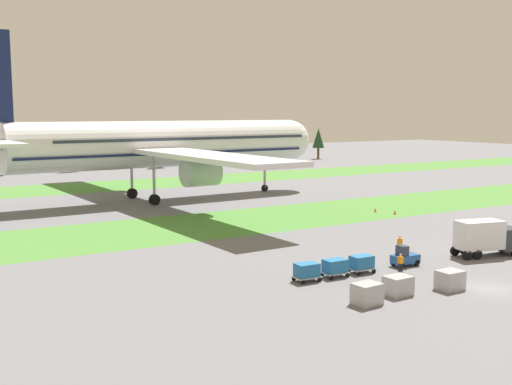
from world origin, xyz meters
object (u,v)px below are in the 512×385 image
object	(u,v)px
airliner	(157,144)
baggage_tug	(405,257)
uld_container_2	(450,280)
catering_truck	(487,236)
cargo_dolly_second	(335,267)
taxiway_marker_1	(395,212)
ground_crew_loader	(400,262)
cargo_dolly_lead	(362,263)
cargo_dolly_third	(307,271)
uld_container_0	(367,294)
ground_crew_marshaller	(400,243)
uld_container_1	(398,286)
taxiway_marker_0	(375,210)

from	to	relation	value
airliner	baggage_tug	bearing A→B (deg)	1.03
uld_container_2	catering_truck	bearing A→B (deg)	26.92
cargo_dolly_second	uld_container_2	world-z (taller)	cargo_dolly_second
baggage_tug	taxiway_marker_1	world-z (taller)	baggage_tug
baggage_tug	ground_crew_loader	world-z (taller)	baggage_tug
cargo_dolly_lead	uld_container_2	distance (m)	8.11
cargo_dolly_third	uld_container_2	bearing A→B (deg)	49.25
uld_container_2	airliner	bearing A→B (deg)	90.42
ground_crew_loader	uld_container_0	xyz separation A→B (m)	(-8.66, -5.40, -0.15)
cargo_dolly_third	ground_crew_marshaller	size ratio (longest dim) A/B	1.30
baggage_tug	cargo_dolly_lead	bearing A→B (deg)	-90.00
ground_crew_marshaller	ground_crew_loader	world-z (taller)	same
airliner	taxiway_marker_1	xyz separation A→B (m)	(22.81, -30.15, -8.76)
cargo_dolly_second	uld_container_2	xyz separation A→B (m)	(5.53, -7.80, -0.15)
cargo_dolly_third	catering_truck	xyz separation A→B (m)	(20.76, -1.66, 1.03)
uld_container_0	uld_container_1	xyz separation A→B (m)	(3.64, 0.53, -0.04)
airliner	uld_container_2	xyz separation A→B (m)	(0.44, -59.65, -8.33)
ground_crew_marshaller	uld_container_0	size ratio (longest dim) A/B	0.87
uld_container_0	uld_container_1	distance (m)	3.68
cargo_dolly_third	catering_truck	world-z (taller)	catering_truck
airliner	uld_container_0	xyz separation A→B (m)	(-7.90, -59.16, -8.31)
airliner	uld_container_0	distance (m)	60.26
uld_container_2	taxiway_marker_0	bearing A→B (deg)	56.53
airliner	taxiway_marker_0	distance (m)	35.96
ground_crew_loader	ground_crew_marshaller	bearing A→B (deg)	72.48
cargo_dolly_third	taxiway_marker_1	bearing A→B (deg)	127.51
cargo_dolly_third	catering_truck	bearing A→B (deg)	87.92
ground_crew_loader	taxiway_marker_0	distance (m)	34.13
uld_container_1	uld_container_2	bearing A→B (deg)	-12.18
airliner	ground_crew_loader	bearing A→B (deg)	-1.25
uld_container_0	uld_container_2	bearing A→B (deg)	-3.32
baggage_tug	taxiway_marker_0	size ratio (longest dim) A/B	4.61
ground_crew_loader	taxiway_marker_1	world-z (taller)	ground_crew_loader
taxiway_marker_0	taxiway_marker_1	xyz separation A→B (m)	(0.82, -3.10, 0.05)
cargo_dolly_third	baggage_tug	bearing A→B (deg)	90.00
airliner	ground_crew_loader	xyz separation A→B (m)	(0.77, -53.76, -8.16)
cargo_dolly_lead	uld_container_2	size ratio (longest dim) A/B	1.13
catering_truck	taxiway_marker_0	xyz separation A→B (m)	(9.22, 26.34, -1.66)
cargo_dolly_second	ground_crew_loader	distance (m)	6.16
taxiway_marker_0	taxiway_marker_1	world-z (taller)	taxiway_marker_1
baggage_tug	airliner	bearing A→B (deg)	-174.41
uld_container_1	taxiway_marker_1	distance (m)	39.30
cargo_dolly_second	uld_container_1	size ratio (longest dim) A/B	1.13
cargo_dolly_lead	ground_crew_marshaller	world-z (taller)	ground_crew_marshaller
taxiway_marker_0	taxiway_marker_1	size ratio (longest dim) A/B	0.84
airliner	cargo_dolly_third	size ratio (longest dim) A/B	32.85
catering_truck	cargo_dolly_third	bearing A→B (deg)	-80.86
catering_truck	ground_crew_marshaller	xyz separation A→B (m)	(-6.33, 5.54, -1.01)
catering_truck	uld_container_1	distance (m)	17.86
ground_crew_loader	uld_container_2	size ratio (longest dim) A/B	0.87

